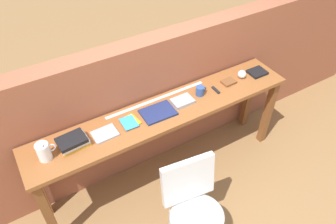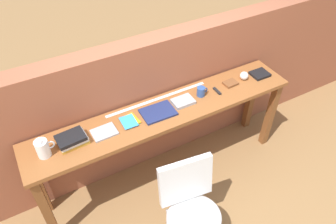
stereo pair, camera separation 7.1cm
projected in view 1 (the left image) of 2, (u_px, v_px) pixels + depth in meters
name	position (u px, v px, depth m)	size (l,w,h in m)	color
ground_plane	(181.00, 193.00, 3.28)	(40.00, 40.00, 0.00)	olive
brick_wall_back	(148.00, 104.00, 3.21)	(6.00, 0.20, 1.41)	#935138
sideboard	(165.00, 122.00, 2.97)	(2.50, 0.44, 0.88)	brown
chair_white_moulded	(194.00, 204.00, 2.59)	(0.50, 0.51, 0.89)	silver
pitcher_white	(44.00, 151.00, 2.42)	(0.14, 0.10, 0.18)	white
book_stack_leftmost	(73.00, 142.00, 2.54)	(0.24, 0.18, 0.09)	gold
magazine_cycling	(105.00, 134.00, 2.66)	(0.20, 0.15, 0.02)	#9E9EA3
pamphlet_pile_colourful	(130.00, 122.00, 2.76)	(0.16, 0.18, 0.01)	green
book_open_centre	(158.00, 112.00, 2.84)	(0.29, 0.21, 0.02)	navy
book_grey_hardcover	(182.00, 101.00, 2.95)	(0.19, 0.14, 0.03)	#9E9EA3
mug	(200.00, 91.00, 3.01)	(0.11, 0.08, 0.09)	#2D4C8C
multitool_folded	(216.00, 90.00, 3.08)	(0.02, 0.11, 0.02)	black
leather_journal_brown	(229.00, 82.00, 3.16)	(0.13, 0.10, 0.02)	brown
sports_ball_small	(242.00, 74.00, 3.21)	(0.08, 0.08, 0.08)	silver
book_repair_rightmost	(257.00, 72.00, 3.28)	(0.17, 0.15, 0.03)	black
ruler_metal_back_edge	(157.00, 99.00, 2.99)	(1.00, 0.03, 0.00)	silver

